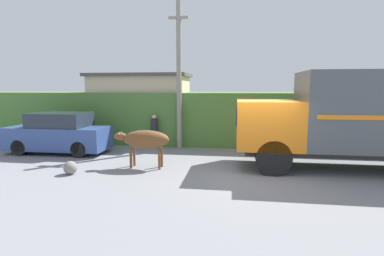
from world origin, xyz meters
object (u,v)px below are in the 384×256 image
object	(u,v)px
brown_cow	(145,140)
parked_suv	(59,134)
roadside_rock	(70,168)
cargo_truck	(353,117)
pedestrian_on_hill	(154,130)
utility_pole	(179,73)

from	to	relation	value
brown_cow	parked_suv	size ratio (longest dim) A/B	0.47
roadside_rock	cargo_truck	bearing A→B (deg)	11.64
pedestrian_on_hill	utility_pole	xyz separation A→B (m)	(1.21, -0.06, 2.61)
brown_cow	pedestrian_on_hill	distance (m)	3.62
parked_suv	utility_pole	world-z (taller)	utility_pole
brown_cow	pedestrian_on_hill	xyz separation A→B (m)	(-0.63, 3.57, -0.14)
cargo_truck	utility_pole	world-z (taller)	utility_pole
pedestrian_on_hill	brown_cow	bearing A→B (deg)	126.54
parked_suv	roadside_rock	bearing A→B (deg)	-53.80
brown_cow	utility_pole	bearing A→B (deg)	82.07
cargo_truck	pedestrian_on_hill	world-z (taller)	cargo_truck
parked_suv	roadside_rock	size ratio (longest dim) A/B	9.87
pedestrian_on_hill	cargo_truck	bearing A→B (deg)	-173.71
parked_suv	roadside_rock	world-z (taller)	parked_suv
cargo_truck	pedestrian_on_hill	size ratio (longest dim) A/B	4.62
cargo_truck	utility_pole	distance (m)	7.25
pedestrian_on_hill	utility_pole	world-z (taller)	utility_pole
cargo_truck	roadside_rock	xyz separation A→B (m)	(-9.25, -1.90, -1.62)
utility_pole	roadside_rock	xyz separation A→B (m)	(-2.75, -4.68, -3.25)
brown_cow	parked_suv	xyz separation A→B (m)	(-4.42, 1.84, -0.16)
pedestrian_on_hill	roadside_rock	world-z (taller)	pedestrian_on_hill
brown_cow	utility_pole	xyz separation A→B (m)	(0.57, 3.51, 2.47)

